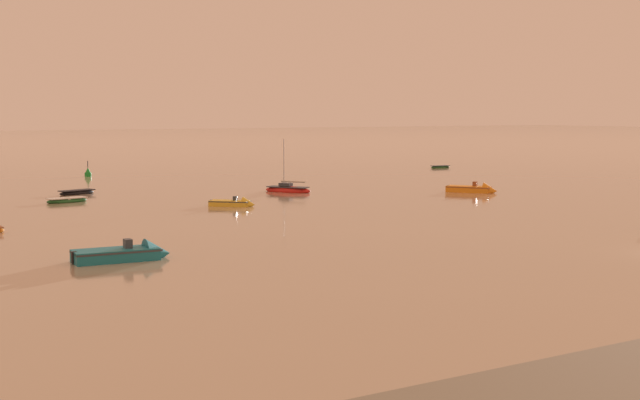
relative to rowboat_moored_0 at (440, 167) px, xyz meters
The scene contains 8 objects.
rowboat_moored_0 is the anchor object (origin of this frame).
motorboat_moored_0 62.32m from the rowboat_moored_0, 147.27° to the right, with size 4.10×4.04×1.47m.
sailboat_moored_0 47.45m from the rowboat_moored_0, 150.11° to the right, with size 4.32×5.48×6.07m.
motorboat_moored_1 42.33m from the rowboat_moored_0, 124.48° to the right, with size 4.65×5.58×1.88m.
rowboat_moored_1 68.37m from the rowboat_moored_0, 161.39° to the right, with size 4.22×1.95×0.64m.
motorboat_moored_3 91.10m from the rowboat_moored_0, 141.22° to the right, with size 5.91×2.47×1.97m.
rowboat_moored_2 63.09m from the rowboat_moored_0, 167.20° to the right, with size 4.35×2.55×0.65m.
channel_buoy 53.77m from the rowboat_moored_0, 168.26° to the left, with size 0.90×0.90×2.30m.
Camera 1 is at (-46.76, -33.00, 8.70)m, focal length 49.11 mm.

